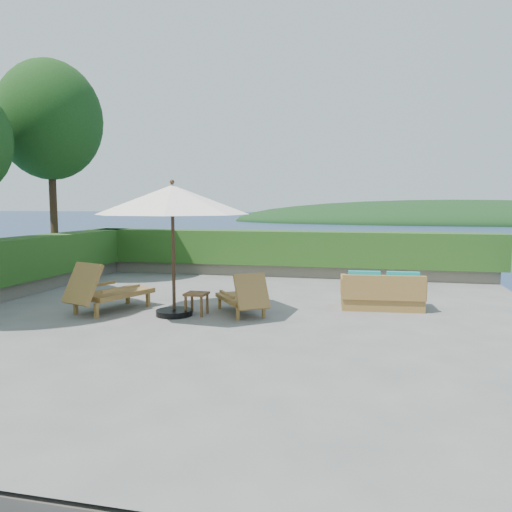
% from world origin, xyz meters
% --- Properties ---
extents(ground, '(12.00, 12.00, 0.00)m').
position_xyz_m(ground, '(0.00, 0.00, 0.00)').
color(ground, gray).
rests_on(ground, ground).
extents(foundation, '(12.00, 12.00, 3.00)m').
position_xyz_m(foundation, '(0.00, 0.00, -1.55)').
color(foundation, '#5B5348').
rests_on(foundation, ocean).
extents(ocean, '(600.00, 600.00, 0.00)m').
position_xyz_m(ocean, '(0.00, 0.00, -3.00)').
color(ocean, '#172748').
rests_on(ocean, ground).
extents(offshore_island, '(126.00, 57.60, 12.60)m').
position_xyz_m(offshore_island, '(25.00, 140.00, -3.00)').
color(offshore_island, black).
rests_on(offshore_island, ocean).
extents(planter_wall_far, '(12.00, 0.60, 0.36)m').
position_xyz_m(planter_wall_far, '(0.00, 5.60, 0.18)').
color(planter_wall_far, gray).
rests_on(planter_wall_far, ground).
extents(hedge_far, '(12.40, 0.90, 1.00)m').
position_xyz_m(hedge_far, '(0.00, 5.60, 0.85)').
color(hedge_far, '#1E4313').
rests_on(hedge_far, planter_wall_far).
extents(tree_far, '(2.80, 2.80, 6.03)m').
position_xyz_m(tree_far, '(-6.00, 3.20, 4.40)').
color(tree_far, '#3D2A17').
rests_on(tree_far, ground).
extents(patio_umbrella, '(3.64, 3.64, 2.61)m').
position_xyz_m(patio_umbrella, '(-1.12, -0.13, 2.21)').
color(patio_umbrella, black).
rests_on(patio_umbrella, ground).
extents(lounge_left, '(1.32, 1.93, 1.03)m').
position_xyz_m(lounge_left, '(-2.57, -0.11, 0.43)').
color(lounge_left, olive).
rests_on(lounge_left, ground).
extents(lounge_right, '(1.36, 1.58, 0.86)m').
position_xyz_m(lounge_right, '(0.17, 0.23, 0.36)').
color(lounge_right, olive).
rests_on(lounge_right, ground).
extents(side_table, '(0.43, 0.43, 0.44)m').
position_xyz_m(side_table, '(-0.71, 0.02, 0.36)').
color(side_table, brown).
rests_on(side_table, ground).
extents(wicker_loveseat, '(1.73, 0.99, 0.81)m').
position_xyz_m(wicker_loveseat, '(2.82, 1.40, 0.32)').
color(wicker_loveseat, olive).
rests_on(wicker_loveseat, ground).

